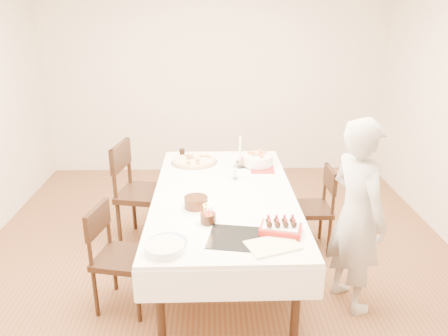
{
  "coord_description": "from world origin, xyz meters",
  "views": [
    {
      "loc": [
        -0.05,
        -3.33,
        2.19
      ],
      "look_at": [
        0.05,
        -0.06,
        0.97
      ],
      "focal_mm": 35.0,
      "sensor_mm": 36.0,
      "label": 1
    }
  ],
  "objects_px": {
    "birthday_cake": "(208,213)",
    "taper_candle": "(240,152)",
    "pizza_pepperoni": "(252,161)",
    "strawberry_box": "(281,228)",
    "pizza_white": "(194,161)",
    "chair_right_savory": "(309,209)",
    "layer_cake": "(196,203)",
    "chair_left_savory": "(145,194)",
    "chair_left_dessert": "(123,258)",
    "cola_glass": "(182,153)",
    "person": "(357,216)",
    "dining_table": "(224,233)",
    "pasta_bowl": "(258,160)"
  },
  "relations": [
    {
      "from": "birthday_cake",
      "to": "taper_candle",
      "type": "bearing_deg",
      "value": 75.12
    },
    {
      "from": "pizza_pepperoni",
      "to": "strawberry_box",
      "type": "bearing_deg",
      "value": -86.94
    },
    {
      "from": "pizza_white",
      "to": "chair_right_savory",
      "type": "bearing_deg",
      "value": -17.46
    },
    {
      "from": "layer_cake",
      "to": "birthday_cake",
      "type": "height_order",
      "value": "birthday_cake"
    },
    {
      "from": "chair_left_savory",
      "to": "layer_cake",
      "type": "bearing_deg",
      "value": 131.97
    },
    {
      "from": "chair_left_dessert",
      "to": "cola_glass",
      "type": "xyz_separation_m",
      "value": [
        0.38,
        1.3,
        0.39
      ]
    },
    {
      "from": "chair_left_savory",
      "to": "cola_glass",
      "type": "xyz_separation_m",
      "value": [
        0.35,
        0.3,
        0.3
      ]
    },
    {
      "from": "person",
      "to": "cola_glass",
      "type": "distance_m",
      "value": 1.88
    },
    {
      "from": "person",
      "to": "pizza_white",
      "type": "distance_m",
      "value": 1.69
    },
    {
      "from": "pizza_pepperoni",
      "to": "cola_glass",
      "type": "bearing_deg",
      "value": 165.33
    },
    {
      "from": "pizza_pepperoni",
      "to": "birthday_cake",
      "type": "xyz_separation_m",
      "value": [
        -0.42,
        -1.22,
        0.05
      ]
    },
    {
      "from": "pizza_white",
      "to": "pizza_pepperoni",
      "type": "distance_m",
      "value": 0.56
    },
    {
      "from": "dining_table",
      "to": "person",
      "type": "distance_m",
      "value": 1.12
    },
    {
      "from": "dining_table",
      "to": "taper_candle",
      "type": "bearing_deg",
      "value": 73.95
    },
    {
      "from": "dining_table",
      "to": "chair_left_dessert",
      "type": "relative_size",
      "value": 2.58
    },
    {
      "from": "taper_candle",
      "to": "birthday_cake",
      "type": "relative_size",
      "value": 2.47
    },
    {
      "from": "pasta_bowl",
      "to": "layer_cake",
      "type": "xyz_separation_m",
      "value": [
        -0.56,
        -0.94,
        -0.01
      ]
    },
    {
      "from": "dining_table",
      "to": "pizza_pepperoni",
      "type": "height_order",
      "value": "pizza_pepperoni"
    },
    {
      "from": "pizza_white",
      "to": "taper_candle",
      "type": "height_order",
      "value": "taper_candle"
    },
    {
      "from": "chair_left_dessert",
      "to": "dining_table",
      "type": "bearing_deg",
      "value": -138.26
    },
    {
      "from": "chair_right_savory",
      "to": "person",
      "type": "xyz_separation_m",
      "value": [
        0.15,
        -0.82,
        0.34
      ]
    },
    {
      "from": "pizza_white",
      "to": "strawberry_box",
      "type": "bearing_deg",
      "value": -65.78
    },
    {
      "from": "pasta_bowl",
      "to": "cola_glass",
      "type": "distance_m",
      "value": 0.77
    },
    {
      "from": "chair_right_savory",
      "to": "pizza_pepperoni",
      "type": "distance_m",
      "value": 0.71
    },
    {
      "from": "chair_left_dessert",
      "to": "strawberry_box",
      "type": "xyz_separation_m",
      "value": [
        1.13,
        -0.25,
        0.37
      ]
    },
    {
      "from": "pasta_bowl",
      "to": "layer_cake",
      "type": "distance_m",
      "value": 1.09
    },
    {
      "from": "pasta_bowl",
      "to": "pizza_white",
      "type": "bearing_deg",
      "value": 173.02
    },
    {
      "from": "person",
      "to": "pizza_pepperoni",
      "type": "distance_m",
      "value": 1.31
    },
    {
      "from": "chair_left_dessert",
      "to": "pizza_white",
      "type": "height_order",
      "value": "chair_left_dessert"
    },
    {
      "from": "pizza_pepperoni",
      "to": "layer_cake",
      "type": "xyz_separation_m",
      "value": [
        -0.51,
        -0.98,
        0.02
      ]
    },
    {
      "from": "person",
      "to": "birthday_cake",
      "type": "bearing_deg",
      "value": 73.79
    },
    {
      "from": "dining_table",
      "to": "person",
      "type": "xyz_separation_m",
      "value": [
        0.96,
        -0.44,
        0.37
      ]
    },
    {
      "from": "person",
      "to": "chair_left_savory",
      "type": "bearing_deg",
      "value": 38.45
    },
    {
      "from": "pizza_pepperoni",
      "to": "taper_candle",
      "type": "bearing_deg",
      "value": -137.63
    },
    {
      "from": "layer_cake",
      "to": "person",
      "type": "bearing_deg",
      "value": -7.15
    },
    {
      "from": "dining_table",
      "to": "chair_left_savory",
      "type": "height_order",
      "value": "chair_left_savory"
    },
    {
      "from": "chair_right_savory",
      "to": "chair_left_dessert",
      "type": "distance_m",
      "value": 1.77
    },
    {
      "from": "pasta_bowl",
      "to": "person",
      "type": "bearing_deg",
      "value": -60.29
    },
    {
      "from": "chair_right_savory",
      "to": "taper_candle",
      "type": "bearing_deg",
      "value": 162.61
    },
    {
      "from": "chair_right_savory",
      "to": "chair_left_savory",
      "type": "height_order",
      "value": "chair_left_savory"
    },
    {
      "from": "chair_right_savory",
      "to": "chair_left_savory",
      "type": "xyz_separation_m",
      "value": [
        -1.55,
        0.19,
        0.09
      ]
    },
    {
      "from": "dining_table",
      "to": "birthday_cake",
      "type": "height_order",
      "value": "birthday_cake"
    },
    {
      "from": "chair_left_dessert",
      "to": "chair_right_savory",
      "type": "bearing_deg",
      "value": -140.36
    },
    {
      "from": "chair_right_savory",
      "to": "pizza_pepperoni",
      "type": "xyz_separation_m",
      "value": [
        -0.52,
        0.31,
        0.37
      ]
    },
    {
      "from": "pizza_white",
      "to": "cola_glass",
      "type": "xyz_separation_m",
      "value": [
        -0.12,
        0.15,
        0.03
      ]
    },
    {
      "from": "chair_left_dessert",
      "to": "strawberry_box",
      "type": "distance_m",
      "value": 1.21
    },
    {
      "from": "cola_glass",
      "to": "chair_left_dessert",
      "type": "bearing_deg",
      "value": -106.09
    },
    {
      "from": "dining_table",
      "to": "chair_right_savory",
      "type": "height_order",
      "value": "chair_right_savory"
    },
    {
      "from": "cola_glass",
      "to": "chair_right_savory",
      "type": "bearing_deg",
      "value": -22.14
    },
    {
      "from": "pizza_pepperoni",
      "to": "pasta_bowl",
      "type": "height_order",
      "value": "pasta_bowl"
    }
  ]
}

